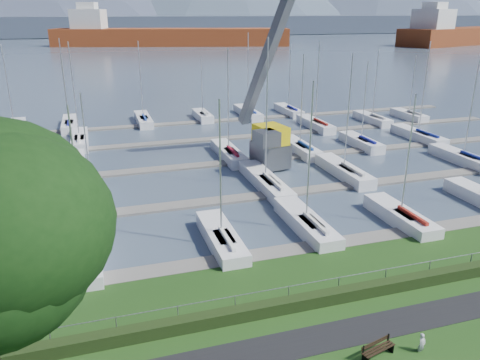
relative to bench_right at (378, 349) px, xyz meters
name	(u,v)px	position (x,y,z in m)	size (l,w,h in m)	color
path	(331,336)	(-1.37, 1.90, -0.41)	(160.00, 2.00, 0.04)	black
water	(107,41)	(-1.37, 264.90, -0.82)	(800.00, 540.00, 0.20)	#475668
hedge	(308,301)	(-1.37, 4.50, -0.07)	(80.00, 0.70, 0.70)	black
fence	(306,283)	(-1.37, 4.90, 0.78)	(0.04, 0.04, 80.00)	gray
foothill	(102,25)	(-1.37, 334.90, 5.58)	(900.00, 80.00, 12.00)	#3C4657
docks	(200,166)	(-1.37, 30.90, -0.64)	(90.00, 41.60, 0.25)	slate
bench_right	(378,349)	(0.00, 0.00, 0.00)	(1.85, 0.85, 0.85)	black
person	(422,342)	(2.15, -0.32, 0.15)	(0.41, 0.27, 1.13)	#BABAC2
crane	(271,112)	(5.84, 29.37, 4.91)	(6.52, 13.20, 22.35)	slate
cargo_ship_mid	(163,37)	(22.27, 215.46, 3.04)	(109.83, 45.21, 21.50)	#8E3A19
cargo_ship_east	(464,36)	(165.98, 182.11, 3.21)	(91.87, 44.22, 21.50)	maroon
sailboat_fleet	(166,108)	(-4.24, 33.89, 5.01)	(75.50, 49.44, 13.57)	navy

